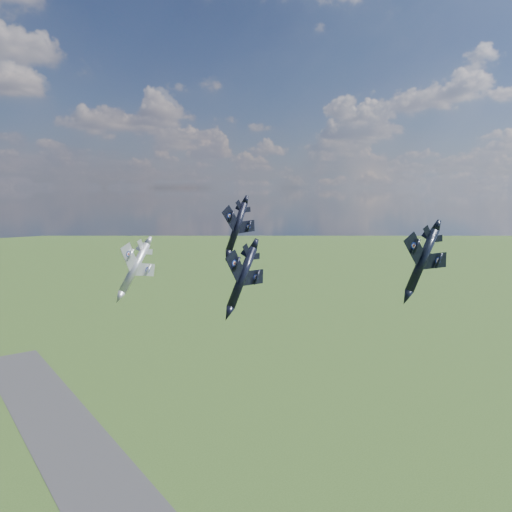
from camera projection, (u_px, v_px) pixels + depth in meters
jet_lead_navy at (242, 277)px, 78.59m from camera, size 12.76×15.81×7.63m
jet_right_navy at (422, 260)px, 83.54m from camera, size 13.94×17.29×7.94m
jet_high_navy at (237, 227)px, 106.01m from camera, size 13.28×16.54×7.34m
jet_left_silver at (135, 268)px, 88.72m from camera, size 13.61×16.18×8.35m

